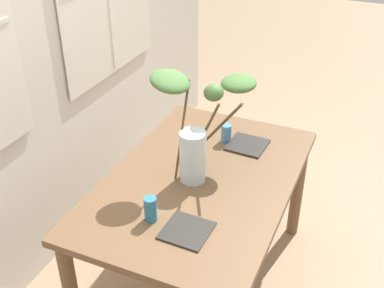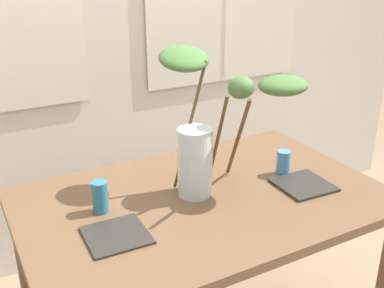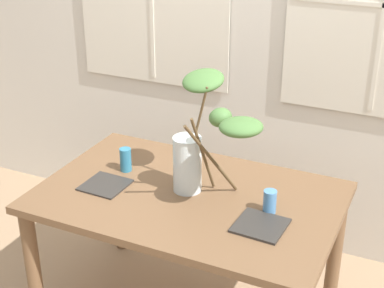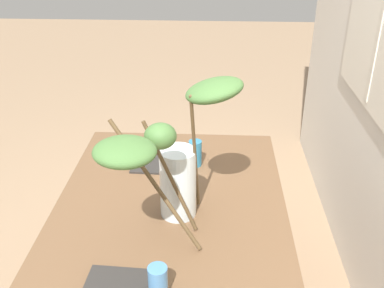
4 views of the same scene
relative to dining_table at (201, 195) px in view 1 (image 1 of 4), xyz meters
The scene contains 8 objects.
ground 0.66m from the dining_table, ahead, with size 14.00×14.00×0.00m, color #9E7F60.
back_wall_with_windows 1.21m from the dining_table, 90.00° to the left, with size 4.40×0.14×2.67m.
dining_table is the anchor object (origin of this frame).
vase_with_branches 0.41m from the dining_table, 34.23° to the left, with size 0.54×0.51×0.59m.
drinking_glass_blue_left 0.45m from the dining_table, 167.90° to the left, with size 0.06×0.06×0.13m, color teal.
drinking_glass_blue_right 0.44m from the dining_table, ahead, with size 0.06×0.06×0.11m, color #4C84BC.
plate_square_left 0.44m from the dining_table, 166.13° to the right, with size 0.21×0.21×0.01m, color #2D2B28.
plate_square_right 0.45m from the dining_table, 16.80° to the right, with size 0.22×0.22×0.01m, color #2D2B28.
Camera 1 is at (-1.96, -0.80, 2.28)m, focal length 45.32 mm.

